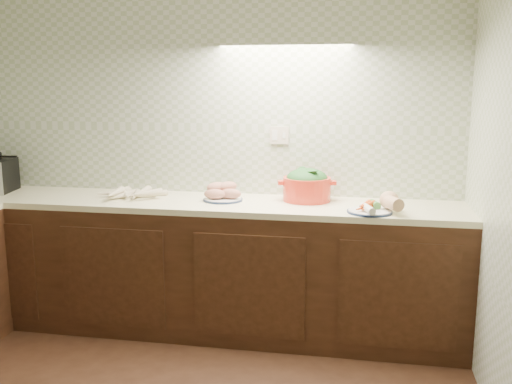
% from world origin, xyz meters
% --- Properties ---
extents(room, '(3.60, 3.60, 2.60)m').
position_xyz_m(room, '(0.00, 0.00, 1.63)').
color(room, black).
rests_on(room, ground).
extents(counter, '(3.60, 3.60, 0.90)m').
position_xyz_m(counter, '(-0.68, 0.68, 0.45)').
color(counter, black).
rests_on(counter, ground).
extents(parsnip_pile, '(0.36, 0.38, 0.08)m').
position_xyz_m(parsnip_pile, '(-0.46, 1.47, 0.93)').
color(parsnip_pile, beige).
rests_on(parsnip_pile, counter).
extents(sweet_potato_plate, '(0.27, 0.27, 0.12)m').
position_xyz_m(sweet_potato_plate, '(0.20, 1.54, 0.95)').
color(sweet_potato_plate, '#162343').
rests_on(sweet_potato_plate, counter).
extents(onion_bowl, '(0.13, 0.13, 0.10)m').
position_xyz_m(onion_bowl, '(0.21, 1.65, 0.94)').
color(onion_bowl, black).
rests_on(onion_bowl, counter).
extents(dutch_oven, '(0.39, 0.37, 0.22)m').
position_xyz_m(dutch_oven, '(0.76, 1.62, 1.01)').
color(dutch_oven, red).
rests_on(dutch_oven, counter).
extents(veg_plate, '(0.35, 0.34, 0.13)m').
position_xyz_m(veg_plate, '(1.23, 1.36, 0.95)').
color(veg_plate, '#162343').
rests_on(veg_plate, counter).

